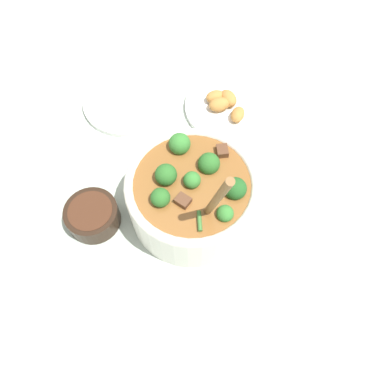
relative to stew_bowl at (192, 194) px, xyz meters
The scene contains 5 objects.
ground_plane 0.06m from the stew_bowl, 24.56° to the right, with size 4.00×4.00×0.00m, color #ADBCAD.
stew_bowl is the anchor object (origin of this frame).
condiment_bowl 0.19m from the stew_bowl, 34.20° to the right, with size 0.10×0.10×0.04m.
empty_plate 0.31m from the stew_bowl, 103.18° to the right, with size 0.20×0.20×0.02m.
food_plate 0.27m from the stew_bowl, 148.71° to the right, with size 0.19×0.19×0.04m.
Camera 1 is at (0.21, 0.23, 0.64)m, focal length 35.00 mm.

